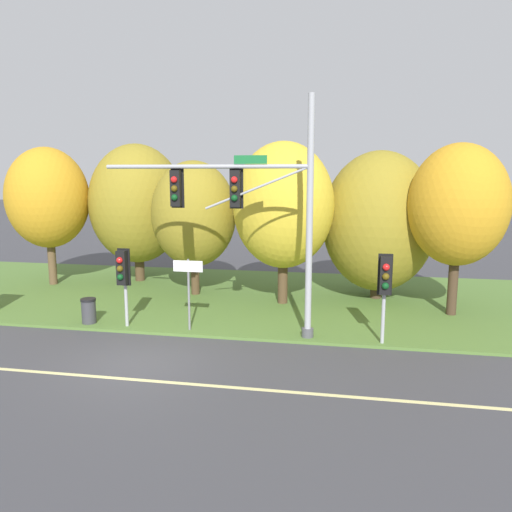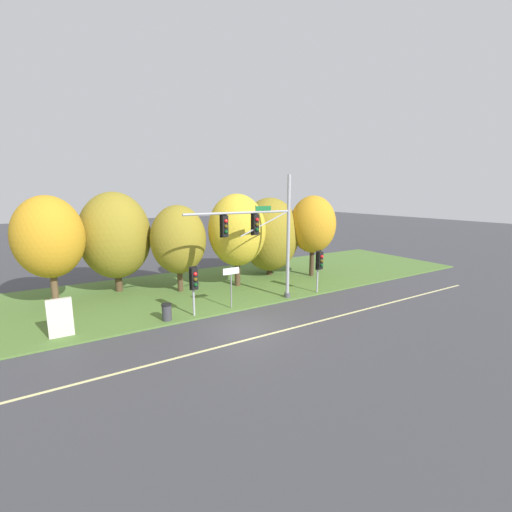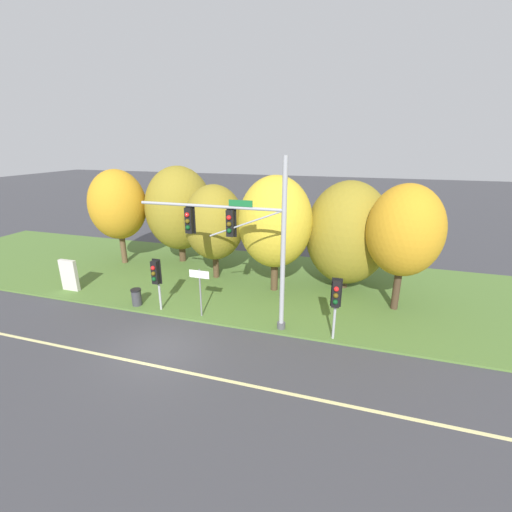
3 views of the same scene
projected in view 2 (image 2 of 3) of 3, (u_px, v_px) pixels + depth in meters
The scene contains 15 objects.
ground_plane at pixel (247, 329), 17.82m from camera, with size 160.00×160.00×0.00m, color #3D3D42.
lane_stripe at pixel (259, 337), 16.81m from camera, with size 36.00×0.16×0.01m, color beige.
grass_verge at pixel (190, 290), 24.71m from camera, with size 48.00×11.50×0.10m, color #517533.
traffic_signal_mast at pixel (264, 232), 21.04m from camera, with size 7.23×0.49×7.99m.
pedestrian_signal_near_kerb at pixel (194, 281), 18.94m from camera, with size 0.46×0.55×2.86m.
pedestrian_signal_further_along at pixel (320, 263), 23.40m from camera, with size 0.46×0.55×2.97m.
route_sign_post at pixel (231, 281), 20.34m from camera, with size 1.06×0.08×2.55m.
tree_nearest_road at pixel (49, 237), 20.10m from camera, with size 3.91×3.91×6.74m.
tree_left_of_mast at pixel (115, 236), 23.52m from camera, with size 4.77×4.77×6.94m.
tree_behind_signpost at pixel (178, 240), 23.57m from camera, with size 3.80×3.80×6.05m.
tree_mid_verge at pixel (237, 230), 24.92m from camera, with size 4.20×4.20×6.80m.
tree_tall_centre at pixel (270, 235), 28.47m from camera, with size 4.87×4.87×6.46m.
tree_right_far at pixel (313, 225), 27.93m from camera, with size 3.73×3.73×6.63m.
info_kiosk at pixel (60, 318), 16.45m from camera, with size 1.10×0.24×1.90m.
trash_bin at pixel (167, 312), 18.64m from camera, with size 0.56×0.56×0.93m.
Camera 2 is at (-8.40, -14.57, 7.02)m, focal length 24.00 mm.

